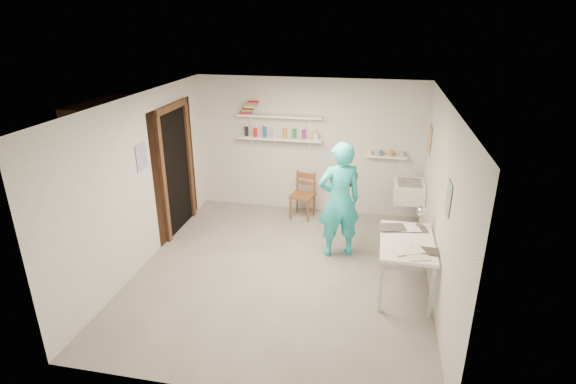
% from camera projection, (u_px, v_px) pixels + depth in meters
% --- Properties ---
extents(floor, '(4.00, 4.50, 0.02)m').
position_uv_depth(floor, '(282.00, 272.00, 6.34)').
color(floor, slate).
rests_on(floor, ground).
extents(ceiling, '(4.00, 4.50, 0.02)m').
position_uv_depth(ceiling, '(281.00, 100.00, 5.45)').
color(ceiling, silver).
rests_on(ceiling, wall_back).
extents(wall_back, '(4.00, 0.02, 2.40)m').
position_uv_depth(wall_back, '(309.00, 146.00, 7.95)').
color(wall_back, silver).
rests_on(wall_back, ground).
extents(wall_front, '(4.00, 0.02, 2.40)m').
position_uv_depth(wall_front, '(226.00, 288.00, 3.83)').
color(wall_front, silver).
rests_on(wall_front, ground).
extents(wall_left, '(0.02, 4.50, 2.40)m').
position_uv_depth(wall_left, '(141.00, 182.00, 6.26)').
color(wall_left, silver).
rests_on(wall_left, ground).
extents(wall_right, '(0.02, 4.50, 2.40)m').
position_uv_depth(wall_right, '(441.00, 204.00, 5.52)').
color(wall_right, silver).
rests_on(wall_right, ground).
extents(doorway_recess, '(0.02, 0.90, 2.00)m').
position_uv_depth(doorway_recess, '(176.00, 172.00, 7.29)').
color(doorway_recess, black).
rests_on(doorway_recess, wall_left).
extents(corridor_box, '(1.40, 1.50, 2.10)m').
position_uv_depth(corridor_box, '(136.00, 166.00, 7.40)').
color(corridor_box, brown).
rests_on(corridor_box, ground).
extents(door_lintel, '(0.06, 1.05, 0.10)m').
position_uv_depth(door_lintel, '(171.00, 107.00, 6.90)').
color(door_lintel, brown).
rests_on(door_lintel, wall_left).
extents(door_jamb_near, '(0.06, 0.10, 2.00)m').
position_uv_depth(door_jamb_near, '(163.00, 182.00, 6.83)').
color(door_jamb_near, brown).
rests_on(door_jamb_near, ground).
extents(door_jamb_far, '(0.06, 0.10, 2.00)m').
position_uv_depth(door_jamb_far, '(189.00, 162.00, 7.74)').
color(door_jamb_far, brown).
rests_on(door_jamb_far, ground).
extents(shelf_lower, '(1.50, 0.22, 0.03)m').
position_uv_depth(shelf_lower, '(280.00, 139.00, 7.87)').
color(shelf_lower, white).
rests_on(shelf_lower, wall_back).
extents(shelf_upper, '(1.50, 0.22, 0.03)m').
position_uv_depth(shelf_upper, '(279.00, 116.00, 7.73)').
color(shelf_upper, white).
rests_on(shelf_upper, wall_back).
extents(ledge_shelf, '(0.70, 0.14, 0.03)m').
position_uv_depth(ledge_shelf, '(386.00, 157.00, 7.65)').
color(ledge_shelf, white).
rests_on(ledge_shelf, wall_back).
extents(poster_left, '(0.01, 0.28, 0.36)m').
position_uv_depth(poster_left, '(142.00, 157.00, 6.18)').
color(poster_left, '#334C7F').
rests_on(poster_left, wall_left).
extents(poster_right_a, '(0.01, 0.34, 0.42)m').
position_uv_depth(poster_right_a, '(430.00, 139.00, 7.04)').
color(poster_right_a, '#995933').
rests_on(poster_right_a, wall_right).
extents(poster_right_b, '(0.01, 0.30, 0.38)m').
position_uv_depth(poster_right_b, '(448.00, 198.00, 4.92)').
color(poster_right_b, '#3F724C').
rests_on(poster_right_b, wall_right).
extents(belfast_sink, '(0.48, 0.60, 0.30)m').
position_uv_depth(belfast_sink, '(409.00, 191.00, 7.31)').
color(belfast_sink, white).
rests_on(belfast_sink, wall_right).
extents(man, '(0.75, 0.63, 1.75)m').
position_uv_depth(man, '(339.00, 200.00, 6.48)').
color(man, '#29CFD1').
rests_on(man, ground).
extents(wall_clock, '(0.31, 0.15, 0.31)m').
position_uv_depth(wall_clock, '(347.00, 177.00, 6.54)').
color(wall_clock, beige).
rests_on(wall_clock, man).
extents(wooden_chair, '(0.46, 0.44, 0.83)m').
position_uv_depth(wooden_chair, '(303.00, 196.00, 7.88)').
color(wooden_chair, brown).
rests_on(wooden_chair, ground).
extents(work_table, '(0.66, 1.11, 0.74)m').
position_uv_depth(work_table, '(405.00, 266.00, 5.76)').
color(work_table, white).
rests_on(work_table, ground).
extents(desk_lamp, '(0.14, 0.14, 0.14)m').
position_uv_depth(desk_lamp, '(422.00, 211.00, 5.92)').
color(desk_lamp, silver).
rests_on(desk_lamp, work_table).
extents(spray_cans, '(1.29, 0.06, 0.17)m').
position_uv_depth(spray_cans, '(280.00, 133.00, 7.84)').
color(spray_cans, black).
rests_on(spray_cans, shelf_lower).
extents(book_stack, '(0.32, 0.14, 0.22)m').
position_uv_depth(book_stack, '(250.00, 107.00, 7.78)').
color(book_stack, red).
rests_on(book_stack, shelf_upper).
extents(ledge_pots, '(0.48, 0.07, 0.09)m').
position_uv_depth(ledge_pots, '(386.00, 153.00, 7.63)').
color(ledge_pots, silver).
rests_on(ledge_pots, ledge_shelf).
extents(papers, '(0.30, 0.22, 0.03)m').
position_uv_depth(papers, '(407.00, 239.00, 5.62)').
color(papers, silver).
rests_on(papers, work_table).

